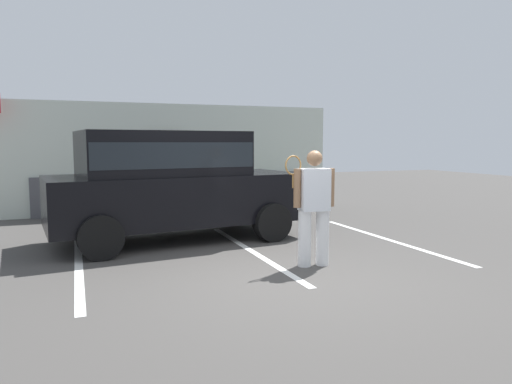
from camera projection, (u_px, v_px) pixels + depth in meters
ground_plane at (280, 275)px, 6.59m from camera, size 40.00×40.00×0.00m
parking_stripe_0 at (79, 266)px, 7.05m from camera, size 0.12×4.40×0.01m
parking_stripe_1 at (252, 251)px, 8.04m from camera, size 0.12×4.40×0.01m
parking_stripe_2 at (388, 239)px, 9.02m from camera, size 0.12×4.40×0.01m
house_frontage at (178, 161)px, 12.80m from camera, size 8.73×0.40×2.87m
parked_suv at (170, 180)px, 8.84m from camera, size 4.78×2.57×2.05m
tennis_player_man at (314, 206)px, 7.03m from camera, size 0.77×0.31×1.73m
potted_plant_by_porch at (271, 195)px, 12.81m from camera, size 0.57×0.57×0.76m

